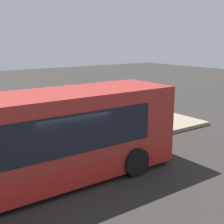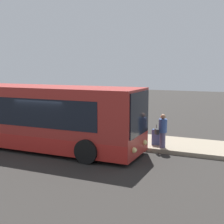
# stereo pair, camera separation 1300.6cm
# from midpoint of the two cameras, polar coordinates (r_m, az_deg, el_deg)

# --- Properties ---
(ground) EXTENTS (80.00, 80.00, 0.00)m
(ground) POSITION_cam_midpoint_polar(r_m,az_deg,el_deg) (11.47, -43.65, -12.82)
(ground) COLOR #2B2826
(platform) EXTENTS (20.00, 2.91, 0.19)m
(platform) POSITION_cam_midpoint_polar(r_m,az_deg,el_deg) (14.28, -42.17, -7.60)
(platform) COLOR gray
(platform) RESTS_ON ground
(bus_lead) EXTENTS (11.51, 2.84, 3.03)m
(bus_lead) POSITION_cam_midpoint_polar(r_m,az_deg,el_deg) (11.56, -52.37, -6.22)
(bus_lead) COLOR maroon
(bus_lead) RESTS_ON ground
(passenger_boarding) EXTENTS (0.50, 0.65, 1.74)m
(passenger_boarding) POSITION_cam_midpoint_polar(r_m,az_deg,el_deg) (14.01, -39.62, -3.14)
(passenger_boarding) COLOR silver
(passenger_boarding) RESTS_ON platform
(passenger_waiting) EXTENTS (0.64, 0.60, 1.58)m
(passenger_waiting) POSITION_cam_midpoint_polar(r_m,az_deg,el_deg) (13.14, -22.72, -2.39)
(passenger_waiting) COLOR #4C476B
(passenger_waiting) RESTS_ON platform
(passenger_with_bags) EXTENTS (0.58, 0.43, 1.67)m
(passenger_with_bags) POSITION_cam_midpoint_polar(r_m,az_deg,el_deg) (14.74, -45.01, -3.44)
(passenger_with_bags) COLOR silver
(passenger_with_bags) RESTS_ON platform
(suitcase) EXTENTS (0.39, 0.24, 1.00)m
(suitcase) POSITION_cam_midpoint_polar(r_m,az_deg,el_deg) (13.56, -24.57, -4.14)
(suitcase) COLOR #334C7F
(suitcase) RESTS_ON platform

